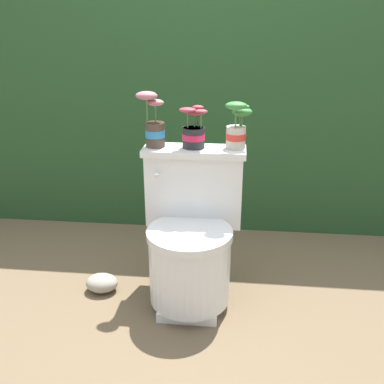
# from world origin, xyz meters

# --- Properties ---
(ground_plane) EXTENTS (12.00, 12.00, 0.00)m
(ground_plane) POSITION_xyz_m (0.00, 0.00, 0.00)
(ground_plane) COLOR brown
(hedge_backdrop) EXTENTS (3.58, 0.90, 1.48)m
(hedge_backdrop) POSITION_xyz_m (0.00, 1.34, 0.74)
(hedge_backdrop) COLOR #234723
(hedge_backdrop) RESTS_ON ground
(toilet) EXTENTS (0.48, 0.49, 0.73)m
(toilet) POSITION_xyz_m (0.01, 0.12, 0.32)
(toilet) COLOR silver
(toilet) RESTS_ON ground
(potted_plant_left) EXTENTS (0.13, 0.09, 0.26)m
(potted_plant_left) POSITION_xyz_m (-0.18, 0.26, 0.83)
(potted_plant_left) COLOR #47382D
(potted_plant_left) RESTS_ON toilet
(potted_plant_midleft) EXTENTS (0.13, 0.11, 0.19)m
(potted_plant_midleft) POSITION_xyz_m (0.01, 0.26, 0.80)
(potted_plant_midleft) COLOR #262628
(potted_plant_midleft) RESTS_ON toilet
(potted_plant_middle) EXTENTS (0.12, 0.12, 0.22)m
(potted_plant_middle) POSITION_xyz_m (0.21, 0.27, 0.83)
(potted_plant_middle) COLOR beige
(potted_plant_middle) RESTS_ON toilet
(garden_stone) EXTENTS (0.16, 0.13, 0.09)m
(garden_stone) POSITION_xyz_m (-0.44, 0.12, 0.04)
(garden_stone) COLOR #9E9384
(garden_stone) RESTS_ON ground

